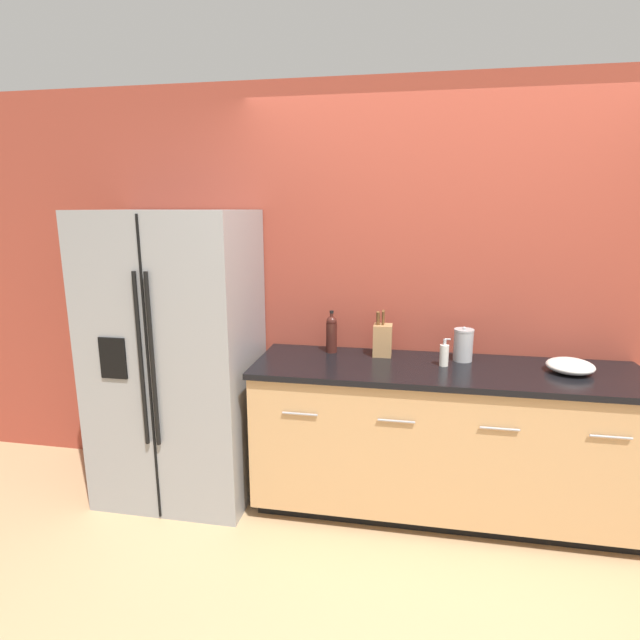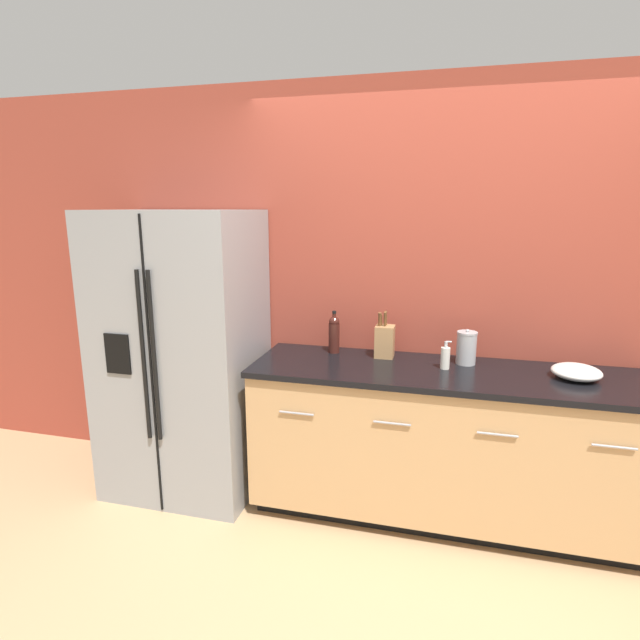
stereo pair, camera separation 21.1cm
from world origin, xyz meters
name	(u,v)px [view 2 (the right image)]	position (x,y,z in m)	size (l,w,h in m)	color
ground_plane	(429,595)	(0.00, 0.00, 0.00)	(14.00, 14.00, 0.00)	tan
wall_back	(447,296)	(0.00, 1.02, 1.30)	(10.00, 0.05, 2.60)	#993D2D
counter_unit	(442,444)	(0.02, 0.68, 0.47)	(2.24, 0.64, 0.93)	black
refrigerator	(182,354)	(-1.63, 0.63, 0.91)	(0.95, 0.73, 1.82)	gray
knife_block	(384,340)	(-0.36, 0.84, 1.04)	(0.11, 0.11, 0.29)	#A87A4C
wine_bottle	(334,333)	(-0.68, 0.86, 1.06)	(0.07, 0.07, 0.27)	#3D1914
soap_dispenser	(445,357)	(0.01, 0.70, 1.00)	(0.06, 0.05, 0.17)	silver
steel_canister	(466,348)	(0.13, 0.82, 1.03)	(0.12, 0.12, 0.21)	#A3A3A5
mixing_bowl	(576,372)	(0.70, 0.70, 0.97)	(0.26, 0.26, 0.08)	white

